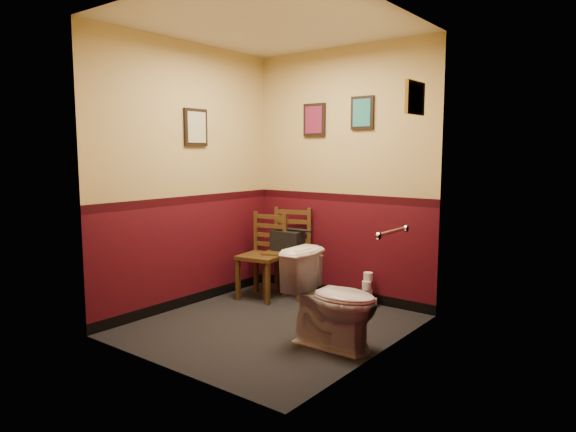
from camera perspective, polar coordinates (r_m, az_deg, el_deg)
The scene contains 17 objects.
floor at distance 4.86m, azimuth -1.84°, elevation -12.07°, with size 2.20×2.40×0.00m, color black.
ceiling at distance 4.72m, azimuth -1.98°, elevation 20.61°, with size 2.20×2.40×0.00m, color silver.
wall_back at distance 5.57m, azimuth 5.99°, elevation 4.53°, with size 2.20×2.70×0.00m, color #480B15.
wall_front at distance 3.75m, azimuth -13.67°, elevation 3.14°, with size 2.20×2.70×0.00m, color #480B15.
wall_left at distance 5.37m, azimuth -11.03°, elevation 4.34°, with size 2.40×2.70×0.00m, color #480B15.
wall_right at distance 3.99m, azimuth 10.39°, elevation 3.45°, with size 2.40×2.70×0.00m, color #480B15.
grab_bar at distance 4.27m, azimuth 11.45°, elevation -1.75°, with size 0.05×0.56×0.06m.
framed_print_back_a at distance 5.76m, azimuth 2.95°, elevation 10.61°, with size 0.28×0.04×0.36m.
framed_print_back_b at distance 5.44m, azimuth 8.25°, elevation 11.28°, with size 0.26×0.04×0.34m.
framed_print_left at distance 5.42m, azimuth -10.21°, elevation 9.67°, with size 0.04×0.30×0.38m.
framed_print_right at distance 4.56m, azimuth 13.91°, elevation 12.62°, with size 0.04×0.34×0.28m.
toilet at distance 4.27m, azimuth 4.96°, elevation -9.33°, with size 0.44×0.80×0.78m, color white.
toilet_brush at distance 4.31m, azimuth 7.16°, elevation -13.67°, with size 0.12×0.12×0.44m.
chair_left at distance 5.65m, azimuth -2.74°, elevation -4.43°, with size 0.50×0.50×0.93m.
chair_right at distance 5.75m, azimuth 0.08°, elevation -4.02°, with size 0.58×0.58×0.97m.
handbag at distance 5.68m, azimuth -0.06°, elevation -2.76°, with size 0.37×0.20×0.26m.
tp_stack at distance 5.47m, azimuth 8.83°, elevation -8.32°, with size 0.20×0.12×0.35m.
Camera 1 is at (2.92, -3.54, 1.59)m, focal length 32.00 mm.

